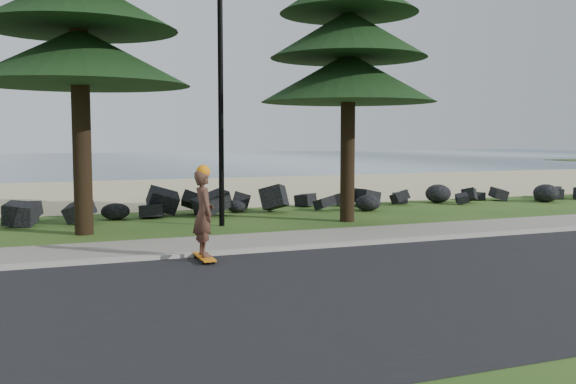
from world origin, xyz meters
The scene contains 9 objects.
ground centered at (0.00, 0.00, 0.00)m, with size 160.00×160.00×0.00m, color #214616.
road centered at (0.00, -4.50, 0.01)m, with size 160.00×7.00×0.02m, color black.
kerb centered at (0.00, -0.90, 0.05)m, with size 160.00×0.20×0.10m, color #A9A598.
sidewalk centered at (0.00, 0.20, 0.04)m, with size 160.00×2.00×0.08m, color gray.
beach_sand centered at (0.00, 14.50, 0.01)m, with size 160.00×15.00×0.01m, color #C3B482.
ocean centered at (0.00, 51.00, 0.00)m, with size 160.00×58.00×0.01m, color #31495D.
seawall_boulders centered at (0.00, 5.60, 0.00)m, with size 60.00×2.40×1.10m, color black, non-canonical shape.
lamp_post centered at (0.00, 3.20, 4.13)m, with size 0.25×0.14×8.14m.
skateboarder centered at (-1.63, -1.40, 0.92)m, with size 0.40×0.98×1.82m.
Camera 1 is at (-4.53, -13.11, 2.37)m, focal length 40.00 mm.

